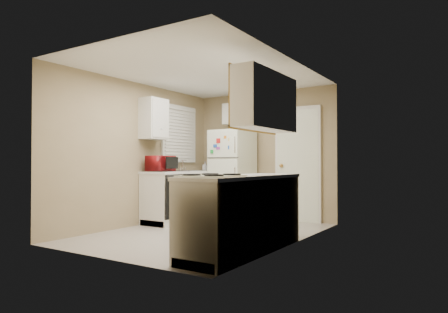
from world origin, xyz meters
The scene contains 19 objects.
floor centered at (0.00, 0.00, 0.00)m, with size 3.80×3.80×0.00m, color beige.
ceiling centered at (0.00, 0.00, 2.40)m, with size 3.80×3.80×0.00m, color white.
wall_left centered at (-1.40, 0.00, 1.20)m, with size 3.80×3.80×0.00m, color tan.
wall_right centered at (1.40, 0.00, 1.20)m, with size 3.80×3.80×0.00m, color tan.
wall_back centered at (0.00, 1.90, 1.20)m, with size 2.80×2.80×0.00m, color tan.
wall_front centered at (0.00, -1.90, 1.20)m, with size 2.80×2.80×0.00m, color tan.
left_counter centered at (-1.10, 0.90, 0.45)m, with size 0.60×1.80×0.90m, color silver.
dishwasher centered at (-0.81, 0.30, 0.49)m, with size 0.03×0.58×0.72m, color black.
sink centered at (-1.10, 1.05, 0.86)m, with size 0.54×0.74×0.16m, color gray.
microwave centered at (-1.15, 0.29, 1.05)m, with size 0.27×0.48×0.32m, color maroon.
soap_bottle centered at (-1.12, 1.56, 1.00)m, with size 0.08×0.08×0.17m, color silver.
window_blinds centered at (-1.36, 1.05, 1.60)m, with size 0.10×0.98×1.08m, color silver.
upper_cabinet_left centered at (-1.25, 0.22, 1.80)m, with size 0.30×0.45×0.70m, color silver.
refrigerator centered at (-0.46, 1.51, 0.83)m, with size 0.68×0.66×1.66m, color silver.
cabinet_over_fridge centered at (-0.40, 1.75, 2.00)m, with size 0.70×0.30×0.40m, color silver.
interior_door centered at (0.70, 1.86, 1.02)m, with size 0.86×0.06×2.08m, color silver.
right_counter centered at (1.10, -0.80, 0.45)m, with size 0.60×2.00×0.90m, color silver.
stove centered at (1.08, -1.42, 0.39)m, with size 0.51×0.63×0.77m, color silver.
upper_cabinet_right centered at (1.25, -0.50, 1.80)m, with size 0.30×1.20×0.70m, color silver.
Camera 1 is at (3.44, -4.88, 1.04)m, focal length 32.00 mm.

